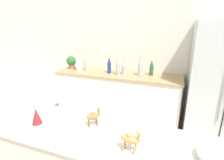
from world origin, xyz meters
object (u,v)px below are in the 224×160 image
object	(u,v)px
refrigerator	(222,85)
wise_man_figurine_crimson	(36,115)
potted_plant	(71,62)
back_bottle_0	(118,66)
fruit_bowl	(217,158)
camel_figurine	(131,139)
back_bottle_4	(152,68)
back_bottle_5	(86,63)
back_bottle_2	(140,66)
camel_figurine_second	(93,116)
paper_towel_roll	(79,63)
back_bottle_3	(109,65)
back_bottle_1	(124,68)

from	to	relation	value
refrigerator	wise_man_figurine_crimson	xyz separation A→B (m)	(-1.52, -1.88, 0.20)
potted_plant	back_bottle_0	world-z (taller)	back_bottle_0
refrigerator	potted_plant	world-z (taller)	refrigerator
refrigerator	fruit_bowl	distance (m)	1.89
camel_figurine	refrigerator	bearing A→B (deg)	66.89
back_bottle_4	back_bottle_5	bearing A→B (deg)	-175.11
refrigerator	back_bottle_2	distance (m)	1.20
refrigerator	back_bottle_0	xyz separation A→B (m)	(-1.54, -0.03, 0.16)
back_bottle_0	back_bottle_2	distance (m)	0.37
camel_figurine_second	wise_man_figurine_crimson	size ratio (longest dim) A/B	0.78
paper_towel_roll	camel_figurine_second	xyz separation A→B (m)	(1.19, -1.77, 0.05)
back_bottle_0	camel_figurine	world-z (taller)	back_bottle_0
back_bottle_4	wise_man_figurine_crimson	bearing A→B (deg)	-104.32
back_bottle_3	camel_figurine_second	size ratio (longest dim) A/B	2.22
back_bottle_4	camel_figurine	bearing A→B (deg)	-84.80
back_bottle_4	wise_man_figurine_crimson	distance (m)	2.07
potted_plant	wise_man_figurine_crimson	size ratio (longest dim) A/B	1.43
paper_towel_roll	back_bottle_2	world-z (taller)	back_bottle_2
back_bottle_2	back_bottle_5	world-z (taller)	back_bottle_2
fruit_bowl	refrigerator	bearing A→B (deg)	78.18
refrigerator	camel_figurine_second	world-z (taller)	refrigerator
paper_towel_roll	back_bottle_3	xyz separation A→B (m)	(0.60, -0.00, -0.00)
camel_figurine_second	potted_plant	bearing A→B (deg)	127.04
wise_man_figurine_crimson	paper_towel_roll	bearing A→B (deg)	112.85
back_bottle_5	fruit_bowl	world-z (taller)	back_bottle_5
back_bottle_5	back_bottle_4	bearing A→B (deg)	4.89
back_bottle_3	paper_towel_roll	bearing A→B (deg)	179.93
fruit_bowl	camel_figurine	world-z (taller)	camel_figurine
back_bottle_1	camel_figurine_second	xyz separation A→B (m)	(0.32, -1.79, 0.07)
back_bottle_2	camel_figurine	world-z (taller)	back_bottle_2
refrigerator	back_bottle_5	size ratio (longest dim) A/B	5.86
back_bottle_0	camel_figurine_second	distance (m)	1.78
refrigerator	paper_towel_roll	xyz separation A→B (m)	(-2.32, 0.01, 0.15)
back_bottle_3	fruit_bowl	distance (m)	2.28
back_bottle_0	back_bottle_5	bearing A→B (deg)	174.74
refrigerator	camel_figurine_second	size ratio (longest dim) A/B	13.46
back_bottle_4	camel_figurine_second	distance (m)	1.89
refrigerator	camel_figurine	xyz separation A→B (m)	(-0.82, -1.93, 0.21)
back_bottle_2	camel_figurine	size ratio (longest dim) A/B	2.28
back_bottle_0	potted_plant	bearing A→B (deg)	173.09
back_bottle_3	back_bottle_5	distance (m)	0.46
back_bottle_2	camel_figurine	bearing A→B (deg)	-79.72
potted_plant	back_bottle_5	distance (m)	0.36
potted_plant	wise_man_figurine_crimson	xyz separation A→B (m)	(1.01, -1.97, 0.05)
back_bottle_0	wise_man_figurine_crimson	distance (m)	1.85
back_bottle_2	fruit_bowl	bearing A→B (deg)	-67.30
potted_plant	back_bottle_2	bearing A→B (deg)	-1.34
refrigerator	back_bottle_2	size ratio (longest dim) A/B	5.34
refrigerator	potted_plant	size ratio (longest dim) A/B	7.33
wise_man_figurine_crimson	back_bottle_5	bearing A→B (deg)	108.76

